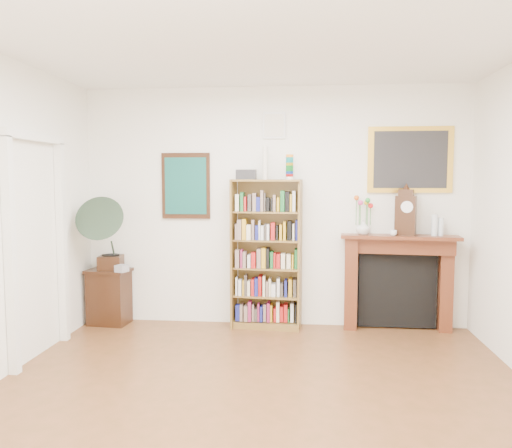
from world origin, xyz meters
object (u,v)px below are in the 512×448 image
Objects in this scene: bookshelf at (267,246)px; mantel_clock at (406,213)px; bottle_left at (435,225)px; bottle_right at (441,227)px; cd_stack at (122,268)px; flower_vase at (363,227)px; fireplace at (398,274)px; teacup at (393,233)px; gramophone at (105,229)px; side_cabinet at (109,297)px.

bookshelf reaches higher than mantel_clock.
bottle_left is 1.20× the size of bottle_right.
bookshelf is 1.70m from cd_stack.
fireplace is at bearing 3.72° from flower_vase.
mantel_clock is 0.49m from flower_vase.
mantel_clock is at bearing 27.24° from teacup.
bookshelf reaches higher than bottle_right.
flower_vase is (2.77, 0.22, 0.48)m from cd_stack.
mantel_clock is 2.57× the size of bottle_right.
gramophone reaches higher than flower_vase.
bottle_right reaches higher than fireplace.
bottle_right is (0.85, -0.03, 0.02)m from flower_vase.
cd_stack is 0.72× the size of flower_vase.
cd_stack is 3.30m from mantel_clock.
flower_vase is at bearing 177.98° from bottle_right.
bottle_right is at bearing -1.41° from fireplace.
cd_stack is 0.60× the size of bottle_right.
teacup is (3.30, -0.03, 0.80)m from side_cabinet.
fireplace is 7.92× the size of flower_vase.
bookshelf is 1.90m from bottle_left.
flower_vase is (2.96, 0.20, 0.03)m from gramophone.
mantel_clock is at bearing 5.94° from bookshelf.
bottle_left is (0.78, -0.05, 0.04)m from flower_vase.
teacup reaches higher than cd_stack.
bottle_right is at bearing 20.71° from mantel_clock.
cd_stack is at bearing -177.26° from bottle_left.
mantel_clock reaches higher than bottle_right.
fireplace is (1.51, 0.07, -0.32)m from bookshelf.
bottle_right is at bearing 8.27° from teacup.
bottle_right reaches higher than flower_vase.
bookshelf is 3.01× the size of side_cabinet.
side_cabinet is 3.93m from bottle_right.
bottle_right is at bearing 12.73° from bottle_left.
flower_vase reaches higher than teacup.
side_cabinet is at bearing 146.34° from cd_stack.
bottle_right is at bearing 2.95° from cd_stack.
bookshelf reaches higher than fireplace.
mantel_clock is at bearing 3.24° from cd_stack.
mantel_clock reaches higher than gramophone.
gramophone reaches higher than cd_stack.
flower_vase reaches higher than fireplace.
mantel_clock reaches higher than teacup.
fireplace is 16.47× the size of teacup.
cd_stack is at bearing -177.05° from bottle_right.
mantel_clock reaches higher than flower_vase.
mantel_clock is at bearing -5.32° from gramophone.
bookshelf is 24.65× the size of teacup.
side_cabinet is at bearing -159.13° from mantel_clock.
bottle_left reaches higher than side_cabinet.
cd_stack is 0.50× the size of bottle_left.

